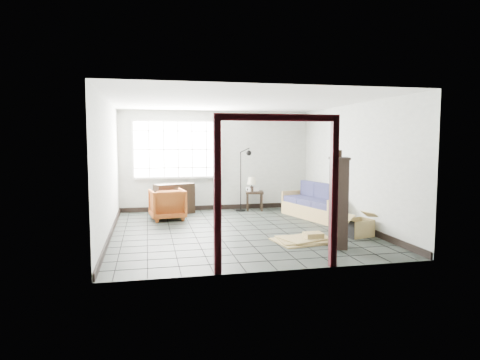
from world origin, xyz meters
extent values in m
plane|color=black|center=(0.00, 0.00, 0.00)|extent=(5.50, 5.50, 0.00)
cube|color=#A5AAA3|center=(0.00, 2.75, 1.30)|extent=(5.00, 0.02, 2.60)
cube|color=#A5AAA3|center=(0.00, -2.75, 1.30)|extent=(5.00, 0.02, 2.60)
cube|color=#A5AAA3|center=(-2.50, 0.00, 1.30)|extent=(0.02, 5.50, 2.60)
cube|color=#A5AAA3|center=(2.50, 0.00, 1.30)|extent=(0.02, 5.50, 2.60)
cube|color=white|center=(0.00, 0.00, 2.60)|extent=(5.00, 5.50, 0.02)
cube|color=black|center=(0.00, 2.73, 0.06)|extent=(4.95, 0.03, 0.12)
cube|color=black|center=(-2.48, 0.00, 0.06)|extent=(0.03, 5.45, 0.12)
cube|color=black|center=(2.48, 0.00, 0.06)|extent=(0.03, 5.45, 0.12)
cube|color=silver|center=(-1.00, 2.71, 1.60)|extent=(2.32, 0.06, 1.52)
cube|color=white|center=(-1.00, 2.67, 1.60)|extent=(2.20, 0.02, 1.40)
cube|color=#3E0E13|center=(-0.85, -2.70, 1.05)|extent=(0.10, 0.08, 2.10)
cube|color=#3E0E13|center=(0.85, -2.70, 1.05)|extent=(0.10, 0.08, 2.10)
cube|color=#3E0E13|center=(0.00, -2.70, 2.15)|extent=(1.80, 0.08, 0.10)
cube|color=#997445|center=(2.09, 1.01, 0.16)|extent=(1.12, 1.86, 0.31)
cube|color=#997445|center=(2.32, 0.15, 0.28)|extent=(0.69, 0.23, 0.56)
cube|color=#997445|center=(1.86, 1.88, 0.28)|extent=(0.69, 0.23, 0.56)
cube|color=#997445|center=(2.39, 1.10, 0.48)|extent=(0.52, 1.70, 0.61)
cube|color=#18203C|center=(2.22, 0.45, 0.38)|extent=(0.75, 0.70, 0.14)
cube|color=#18203C|center=(2.46, 0.52, 0.59)|extent=(0.26, 0.57, 0.45)
cube|color=#18203C|center=(2.07, 1.01, 0.38)|extent=(0.75, 0.70, 0.14)
cube|color=#18203C|center=(2.32, 1.08, 0.59)|extent=(0.26, 0.57, 0.45)
cube|color=#18203C|center=(1.92, 1.57, 0.38)|extent=(0.75, 0.70, 0.14)
cube|color=#18203C|center=(2.17, 1.63, 0.59)|extent=(0.26, 0.57, 0.45)
imported|color=maroon|center=(-1.34, 1.55, 0.39)|extent=(0.85, 0.81, 0.79)
cube|color=black|center=(0.95, 2.40, 0.47)|extent=(0.54, 0.54, 0.05)
cube|color=black|center=(0.74, 2.26, 0.23)|extent=(0.05, 0.05, 0.46)
cube|color=black|center=(1.10, 2.19, 0.23)|extent=(0.05, 0.05, 0.46)
cube|color=black|center=(0.81, 2.61, 0.23)|extent=(0.05, 0.05, 0.46)
cube|color=black|center=(1.17, 2.54, 0.23)|extent=(0.05, 0.05, 0.46)
cylinder|color=black|center=(0.88, 2.38, 0.57)|extent=(0.11, 0.11, 0.13)
cylinder|color=black|center=(0.88, 2.38, 0.68)|extent=(0.03, 0.03, 0.09)
cone|color=beige|center=(0.88, 2.38, 0.78)|extent=(0.29, 0.29, 0.19)
cube|color=silver|center=(0.92, 2.48, 0.55)|extent=(0.32, 0.28, 0.10)
cylinder|color=black|center=(0.79, 2.44, 0.55)|extent=(0.03, 0.06, 0.06)
cylinder|color=black|center=(0.59, 2.40, 0.01)|extent=(0.34, 0.34, 0.03)
cylinder|color=black|center=(0.59, 2.40, 0.78)|extent=(0.03, 0.03, 1.52)
cylinder|color=black|center=(0.67, 2.31, 1.58)|extent=(0.24, 0.13, 0.14)
sphere|color=black|center=(0.76, 2.21, 1.51)|extent=(0.18, 0.18, 0.14)
cube|color=black|center=(-1.14, 2.28, 0.38)|extent=(1.05, 0.71, 0.76)
cube|color=black|center=(-1.14, 2.28, 0.39)|extent=(0.97, 0.64, 0.03)
cube|color=black|center=(1.39, -1.71, 0.77)|extent=(0.39, 0.45, 1.53)
cube|color=black|center=(1.39, -1.71, 1.53)|extent=(0.44, 0.50, 0.04)
cylinder|color=black|center=(1.37, -1.67, 1.61)|extent=(0.21, 0.21, 0.12)
cube|color=olive|center=(2.15, -0.98, 0.01)|extent=(0.56, 0.49, 0.02)
cube|color=black|center=(1.91, -1.04, 0.17)|extent=(0.11, 0.38, 0.33)
cube|color=olive|center=(2.39, -0.93, 0.17)|extent=(0.11, 0.38, 0.33)
cube|color=olive|center=(2.19, -1.17, 0.17)|extent=(0.48, 0.13, 0.33)
cube|color=olive|center=(2.11, -0.79, 0.17)|extent=(0.48, 0.13, 0.33)
cube|color=olive|center=(1.85, -1.05, 0.39)|extent=(0.27, 0.42, 0.14)
cube|color=olive|center=(2.45, -0.91, 0.39)|extent=(0.27, 0.42, 0.14)
cube|color=olive|center=(1.01, -1.16, 0.01)|extent=(1.22, 0.95, 0.02)
cube|color=olive|center=(1.01, -1.16, 0.03)|extent=(1.00, 0.76, 0.02)
cube|color=olive|center=(1.01, -1.16, 0.06)|extent=(0.98, 0.83, 0.02)
cube|color=olive|center=(1.16, -1.20, 0.12)|extent=(0.33, 0.26, 0.09)
camera|label=1|loc=(-1.77, -8.39, 1.84)|focal=32.00mm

